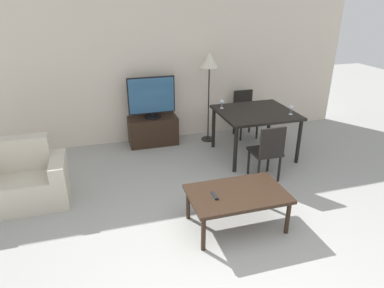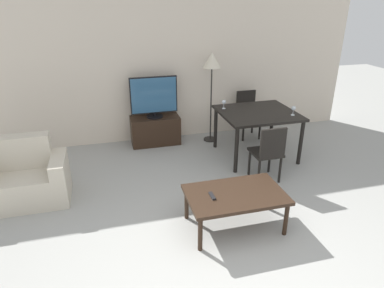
{
  "view_description": "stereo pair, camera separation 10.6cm",
  "coord_description": "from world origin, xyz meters",
  "px_view_note": "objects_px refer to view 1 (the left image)",
  "views": [
    {
      "loc": [
        -1.06,
        -2.1,
        2.48
      ],
      "look_at": [
        0.12,
        1.88,
        0.65
      ],
      "focal_mm": 32.0,
      "sensor_mm": 36.0,
      "label": 1
    },
    {
      "loc": [
        -0.96,
        -2.13,
        2.48
      ],
      "look_at": [
        0.12,
        1.88,
        0.65
      ],
      "focal_mm": 32.0,
      "sensor_mm": 36.0,
      "label": 2
    }
  ],
  "objects_px": {
    "tv": "(151,97)",
    "dining_chair_far": "(245,111)",
    "dining_chair_near": "(268,150)",
    "wine_glass_left": "(222,102)",
    "floor_lamp": "(209,66)",
    "remote_primary": "(214,196)",
    "armchair": "(25,182)",
    "coffee_table": "(237,196)",
    "dining_table": "(255,116)",
    "wine_glass_center": "(291,108)",
    "tv_stand": "(153,131)"
  },
  "relations": [
    {
      "from": "dining_table",
      "to": "wine_glass_left",
      "type": "distance_m",
      "value": 0.59
    },
    {
      "from": "dining_chair_near",
      "to": "floor_lamp",
      "type": "bearing_deg",
      "value": 100.69
    },
    {
      "from": "dining_table",
      "to": "wine_glass_center",
      "type": "xyz_separation_m",
      "value": [
        0.45,
        -0.29,
        0.19
      ]
    },
    {
      "from": "coffee_table",
      "to": "floor_lamp",
      "type": "xyz_separation_m",
      "value": [
        0.52,
        2.52,
        0.96
      ]
    },
    {
      "from": "remote_primary",
      "to": "armchair",
      "type": "bearing_deg",
      "value": 150.19
    },
    {
      "from": "floor_lamp",
      "to": "remote_primary",
      "type": "xyz_separation_m",
      "value": [
        -0.79,
        -2.52,
        -0.9
      ]
    },
    {
      "from": "floor_lamp",
      "to": "remote_primary",
      "type": "distance_m",
      "value": 2.79
    },
    {
      "from": "dining_chair_near",
      "to": "wine_glass_left",
      "type": "xyz_separation_m",
      "value": [
        -0.26,
        1.14,
        0.39
      ]
    },
    {
      "from": "coffee_table",
      "to": "wine_glass_left",
      "type": "bearing_deg",
      "value": 74.11
    },
    {
      "from": "remote_primary",
      "to": "wine_glass_left",
      "type": "xyz_separation_m",
      "value": [
        0.85,
        2.01,
        0.41
      ]
    },
    {
      "from": "floor_lamp",
      "to": "wine_glass_left",
      "type": "xyz_separation_m",
      "value": [
        0.05,
        -0.51,
        -0.5
      ]
    },
    {
      "from": "remote_primary",
      "to": "dining_chair_far",
      "type": "bearing_deg",
      "value": 59.23
    },
    {
      "from": "armchair",
      "to": "dining_chair_near",
      "type": "relative_size",
      "value": 1.22
    },
    {
      "from": "wine_glass_center",
      "to": "tv",
      "type": "bearing_deg",
      "value": 148.51
    },
    {
      "from": "coffee_table",
      "to": "dining_chair_far",
      "type": "height_order",
      "value": "dining_chair_far"
    },
    {
      "from": "coffee_table",
      "to": "wine_glass_left",
      "type": "distance_m",
      "value": 2.14
    },
    {
      "from": "armchair",
      "to": "coffee_table",
      "type": "height_order",
      "value": "armchair"
    },
    {
      "from": "tv_stand",
      "to": "wine_glass_center",
      "type": "relative_size",
      "value": 5.83
    },
    {
      "from": "tv",
      "to": "remote_primary",
      "type": "bearing_deg",
      "value": -85.59
    },
    {
      "from": "tv",
      "to": "floor_lamp",
      "type": "xyz_separation_m",
      "value": [
        1.0,
        -0.11,
        0.5
      ]
    },
    {
      "from": "dining_chair_far",
      "to": "remote_primary",
      "type": "distance_m",
      "value": 2.98
    },
    {
      "from": "armchair",
      "to": "tv_stand",
      "type": "distance_m",
      "value": 2.38
    },
    {
      "from": "dining_chair_near",
      "to": "wine_glass_center",
      "type": "bearing_deg",
      "value": 40.01
    },
    {
      "from": "armchair",
      "to": "wine_glass_center",
      "type": "xyz_separation_m",
      "value": [
        3.88,
        0.21,
        0.56
      ]
    },
    {
      "from": "coffee_table",
      "to": "floor_lamp",
      "type": "height_order",
      "value": "floor_lamp"
    },
    {
      "from": "dining_chair_near",
      "to": "wine_glass_left",
      "type": "relative_size",
      "value": 5.8
    },
    {
      "from": "tv",
      "to": "dining_chair_far",
      "type": "height_order",
      "value": "tv"
    },
    {
      "from": "dining_chair_near",
      "to": "wine_glass_left",
      "type": "distance_m",
      "value": 1.24
    },
    {
      "from": "dining_table",
      "to": "dining_chair_far",
      "type": "xyz_separation_m",
      "value": [
        0.21,
        0.85,
        -0.2
      ]
    },
    {
      "from": "dining_table",
      "to": "tv",
      "type": "bearing_deg",
      "value": 148.88
    },
    {
      "from": "dining_table",
      "to": "wine_glass_center",
      "type": "height_order",
      "value": "wine_glass_center"
    },
    {
      "from": "floor_lamp",
      "to": "tv_stand",
      "type": "bearing_deg",
      "value": 173.67
    },
    {
      "from": "armchair",
      "to": "remote_primary",
      "type": "height_order",
      "value": "armchair"
    },
    {
      "from": "armchair",
      "to": "dining_chair_near",
      "type": "xyz_separation_m",
      "value": [
        3.22,
        -0.34,
        0.17
      ]
    },
    {
      "from": "coffee_table",
      "to": "wine_glass_center",
      "type": "bearing_deg",
      "value": 43.56
    },
    {
      "from": "tv_stand",
      "to": "tv",
      "type": "height_order",
      "value": "tv"
    },
    {
      "from": "armchair",
      "to": "coffee_table",
      "type": "relative_size",
      "value": 0.95
    },
    {
      "from": "dining_chair_near",
      "to": "floor_lamp",
      "type": "relative_size",
      "value": 0.53
    },
    {
      "from": "dining_chair_far",
      "to": "wine_glass_center",
      "type": "height_order",
      "value": "wine_glass_center"
    },
    {
      "from": "floor_lamp",
      "to": "wine_glass_left",
      "type": "bearing_deg",
      "value": -84.08
    },
    {
      "from": "dining_chair_near",
      "to": "armchair",
      "type": "bearing_deg",
      "value": 173.92
    },
    {
      "from": "remote_primary",
      "to": "wine_glass_center",
      "type": "bearing_deg",
      "value": 38.8
    },
    {
      "from": "armchair",
      "to": "tv",
      "type": "bearing_deg",
      "value": 36.65
    },
    {
      "from": "armchair",
      "to": "wine_glass_center",
      "type": "relative_size",
      "value": 7.09
    },
    {
      "from": "coffee_table",
      "to": "remote_primary",
      "type": "xyz_separation_m",
      "value": [
        -0.28,
        -0.0,
        0.06
      ]
    },
    {
      "from": "tv_stand",
      "to": "dining_table",
      "type": "bearing_deg",
      "value": -31.19
    },
    {
      "from": "tv",
      "to": "dining_table",
      "type": "relative_size",
      "value": 0.68
    },
    {
      "from": "dining_chair_near",
      "to": "tv",
      "type": "bearing_deg",
      "value": 126.62
    },
    {
      "from": "tv_stand",
      "to": "coffee_table",
      "type": "relative_size",
      "value": 0.78
    },
    {
      "from": "wine_glass_left",
      "to": "coffee_table",
      "type": "bearing_deg",
      "value": -105.89
    }
  ]
}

